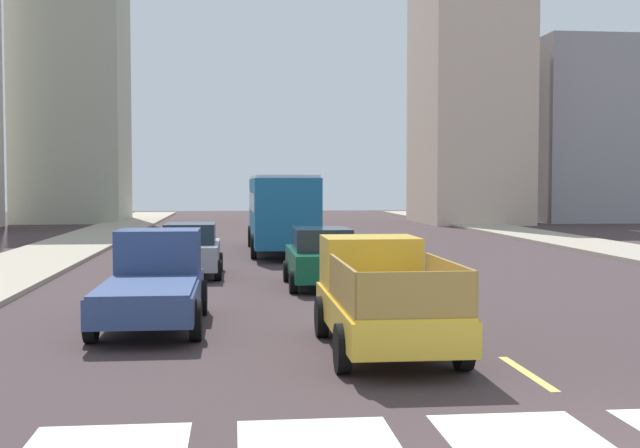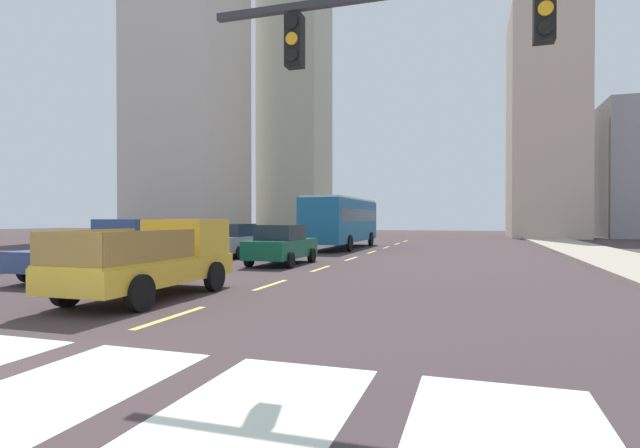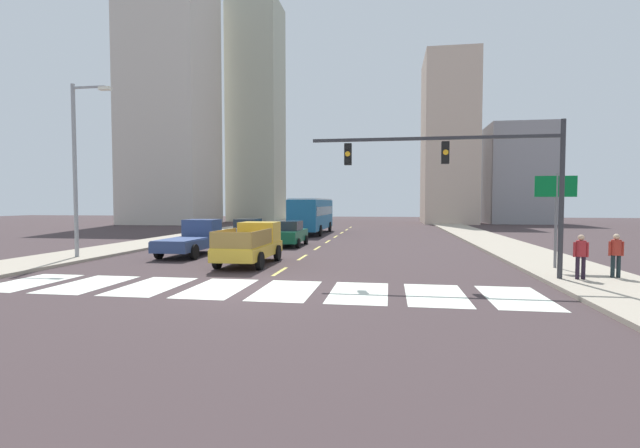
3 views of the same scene
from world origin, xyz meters
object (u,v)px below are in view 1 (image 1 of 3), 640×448
(pickup_stakebed, at_px, (381,297))
(city_bus, at_px, (281,207))
(pickup_dark, at_px, (154,281))
(sedan_near_left, at_px, (321,257))
(sedan_far, at_px, (191,250))

(pickup_stakebed, distance_m, city_bus, 20.80)
(pickup_dark, distance_m, sedan_near_left, 7.17)
(pickup_stakebed, xyz_separation_m, sedan_near_left, (-0.17, 8.81, -0.08))
(pickup_stakebed, relative_size, sedan_far, 1.18)
(sedan_far, xyz_separation_m, sedan_near_left, (3.91, -3.19, 0.00))
(pickup_stakebed, xyz_separation_m, city_bus, (-0.67, 20.77, 1.02))
(pickup_dark, distance_m, city_bus, 18.18)
(pickup_dark, xyz_separation_m, sedan_far, (0.32, 8.99, -0.06))
(city_bus, relative_size, sedan_far, 2.45)
(sedan_near_left, bearing_deg, city_bus, 89.83)
(pickup_stakebed, height_order, sedan_far, pickup_stakebed)
(pickup_stakebed, height_order, city_bus, city_bus)
(pickup_stakebed, relative_size, city_bus, 0.48)
(pickup_dark, bearing_deg, sedan_far, 90.93)
(sedan_far, relative_size, sedan_near_left, 1.00)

